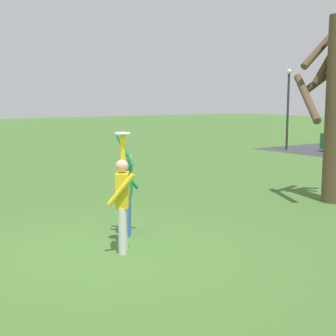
{
  "coord_description": "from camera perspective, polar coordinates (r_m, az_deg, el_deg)",
  "views": [
    {
      "loc": [
        7.44,
        -3.96,
        2.68
      ],
      "look_at": [
        -0.17,
        1.4,
        1.35
      ],
      "focal_mm": 51.24,
      "sensor_mm": 36.0,
      "label": 1
    }
  ],
  "objects": [
    {
      "name": "bare_tree_tall",
      "position": [
        13.17,
        19.19,
        7.39
      ],
      "size": [
        1.68,
        2.21,
        4.8
      ],
      "color": "brown",
      "rests_on": "ground_plane"
    },
    {
      "name": "person_catcher",
      "position": [
        8.42,
        -5.44,
        -3.52
      ],
      "size": [
        0.57,
        0.54,
        2.08
      ],
      "rotation": [
        0.0,
        0.0,
        2.54
      ],
      "color": "silver",
      "rests_on": "ground_plane"
    },
    {
      "name": "person_defender",
      "position": [
        9.46,
        -4.93,
        -2.23
      ],
      "size": [
        0.65,
        0.63,
        2.04
      ],
      "rotation": [
        0.0,
        0.0,
        5.69
      ],
      "color": "#3366B7",
      "rests_on": "ground_plane"
    },
    {
      "name": "lamppost_by_lot",
      "position": [
        26.36,
        14.1,
        7.72
      ],
      "size": [
        0.28,
        0.28,
        4.26
      ],
      "color": "#2D2D33",
      "rests_on": "ground_plane"
    },
    {
      "name": "frisbee_disc",
      "position": [
        8.49,
        -5.42,
        4.15
      ],
      "size": [
        0.27,
        0.27,
        0.02
      ],
      "primitive_type": "cylinder",
      "color": "white",
      "rests_on": "person_catcher"
    },
    {
      "name": "ground_plane",
      "position": [
        8.84,
        -6.87,
        -9.55
      ],
      "size": [
        120.0,
        120.0,
        0.0
      ],
      "primitive_type": "plane",
      "color": "#426B2D"
    }
  ]
}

